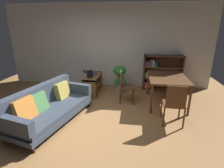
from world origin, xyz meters
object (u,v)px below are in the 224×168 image
at_px(media_console, 93,84).
at_px(dining_table, 167,79).
at_px(open_laptop, 91,73).
at_px(bookshelf, 159,72).
at_px(potted_floor_plant, 120,77).
at_px(desk_speaker, 90,74).
at_px(fabric_couch, 48,105).
at_px(dining_chair_near, 125,85).
at_px(dining_chair_far, 174,102).

xyz_separation_m(media_console, dining_table, (2.11, -0.55, 0.42)).
relative_size(open_laptop, bookshelf, 0.41).
relative_size(open_laptop, potted_floor_plant, 0.60).
distance_m(desk_speaker, bookshelf, 2.28).
height_order(open_laptop, bookshelf, bookshelf).
height_order(fabric_couch, open_laptop, fabric_couch).
xyz_separation_m(dining_chair_near, bookshelf, (1.07, 1.24, 0.05)).
distance_m(desk_speaker, potted_floor_plant, 0.92).
xyz_separation_m(dining_chair_far, bookshelf, (-0.01, 2.28, 0.03)).
bearing_deg(dining_table, potted_floor_plant, 152.23).
relative_size(dining_chair_near, dining_chair_far, 0.97).
distance_m(desk_speaker, dining_chair_near, 1.13).
bearing_deg(dining_chair_far, dining_chair_near, 136.16).
bearing_deg(bookshelf, dining_chair_far, -89.69).
distance_m(media_console, dining_table, 2.22).
xyz_separation_m(potted_floor_plant, bookshelf, (1.27, 0.52, 0.04)).
relative_size(potted_floor_plant, dining_chair_far, 0.92).
xyz_separation_m(desk_speaker, dining_chair_far, (2.13, -1.43, -0.14)).
bearing_deg(fabric_couch, open_laptop, 76.81).
xyz_separation_m(media_console, dining_chair_near, (1.01, -0.58, 0.23)).
height_order(fabric_couch, potted_floor_plant, potted_floor_plant).
relative_size(open_laptop, desk_speaker, 2.46).
distance_m(dining_table, bookshelf, 1.22).
height_order(media_console, open_laptop, open_laptop).
xyz_separation_m(dining_table, dining_chair_far, (-0.02, -1.07, -0.17)).
xyz_separation_m(media_console, desk_speaker, (-0.04, -0.20, 0.38)).
height_order(dining_chair_near, bookshelf, bookshelf).
bearing_deg(potted_floor_plant, dining_table, -27.77).
height_order(potted_floor_plant, bookshelf, bookshelf).
height_order(desk_speaker, dining_table, dining_table).
distance_m(potted_floor_plant, bookshelf, 1.37).
bearing_deg(dining_table, dining_chair_far, -91.19).
xyz_separation_m(potted_floor_plant, dining_chair_far, (1.28, -1.75, 0.00)).
xyz_separation_m(fabric_couch, bookshelf, (2.65, 2.45, 0.18)).
bearing_deg(dining_table, open_laptop, 161.08).
height_order(dining_chair_near, dining_chair_far, dining_chair_far).
height_order(open_laptop, dining_chair_near, dining_chair_near).
distance_m(dining_table, dining_chair_far, 1.08).
relative_size(open_laptop, dining_table, 0.38).
height_order(desk_speaker, bookshelf, bookshelf).
bearing_deg(desk_speaker, fabric_couch, -108.45).
bearing_deg(open_laptop, dining_chair_near, -35.41).
relative_size(dining_chair_near, bookshelf, 0.72).
distance_m(desk_speaker, dining_table, 2.18).
bearing_deg(media_console, dining_table, -14.67).
relative_size(dining_table, dining_chair_near, 1.48).
height_order(fabric_couch, dining_table, fabric_couch).
relative_size(dining_table, dining_chair_far, 1.44).
xyz_separation_m(open_laptop, dining_chair_far, (2.19, -1.83, -0.06)).
distance_m(desk_speaker, dining_chair_far, 2.56).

